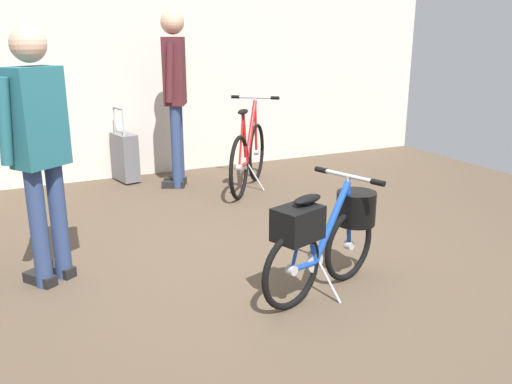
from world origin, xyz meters
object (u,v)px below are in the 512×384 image
at_px(visitor_browsing, 175,87).
at_px(display_bike_left, 248,156).
at_px(visitor_near_wall, 39,143).
at_px(folding_bike_foreground, 328,232).
at_px(rolling_suitcase, 125,157).

bearing_deg(visitor_browsing, display_bike_left, -34.42).
relative_size(display_bike_left, visitor_near_wall, 0.67).
height_order(folding_bike_foreground, rolling_suitcase, rolling_suitcase).
relative_size(folding_bike_foreground, display_bike_left, 0.93).
xyz_separation_m(display_bike_left, visitor_near_wall, (-2.11, -1.46, 0.58)).
relative_size(visitor_near_wall, visitor_browsing, 0.90).
xyz_separation_m(folding_bike_foreground, rolling_suitcase, (-0.56, 3.23, -0.12)).
distance_m(display_bike_left, rolling_suitcase, 1.41).
distance_m(visitor_near_wall, visitor_browsing, 2.41).
xyz_separation_m(folding_bike_foreground, display_bike_left, (0.55, 2.37, -0.04)).
relative_size(visitor_browsing, rolling_suitcase, 2.20).
xyz_separation_m(display_bike_left, visitor_browsing, (-0.64, 0.44, 0.71)).
bearing_deg(display_bike_left, folding_bike_foreground, -103.03).
bearing_deg(visitor_browsing, visitor_near_wall, -127.89).
bearing_deg(visitor_near_wall, visitor_browsing, 52.11).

